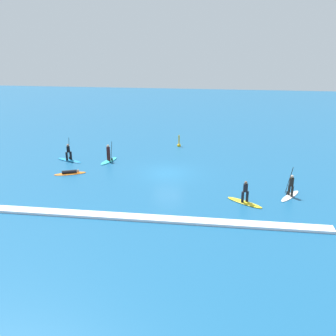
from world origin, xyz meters
The scene contains 8 objects.
ground_plane centered at (0.00, 0.00, 0.00)m, with size 120.00×120.00×0.00m, color #195684.
surfer_on_white_board centered at (10.16, -4.00, 0.55)m, with size 2.04×2.71×2.38m.
surfer_on_yellow_board centered at (6.58, -5.76, 0.43)m, with size 2.80×2.23×1.76m.
surfer_on_blue_board centered at (-10.36, 2.32, 0.42)m, with size 3.02×1.75×2.31m.
surfer_on_teal_board centered at (-6.34, 2.64, 0.44)m, with size 1.49×2.74×2.07m.
surfer_on_orange_board centered at (-8.79, -1.41, 0.12)m, with size 2.87×1.75×0.37m.
marker_buoy centered at (0.01, 9.09, 0.25)m, with size 0.42×0.42×1.40m.
wave_crest centered at (0.00, -9.39, 0.09)m, with size 24.12×0.90×0.18m, color white.
Camera 1 is at (4.44, -32.29, 11.76)m, focal length 40.57 mm.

